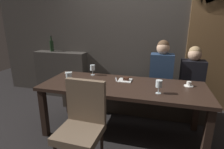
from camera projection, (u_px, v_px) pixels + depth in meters
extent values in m
plane|color=black|center=(122.00, 132.00, 2.65)|extent=(9.00, 9.00, 0.00)
cube|color=#423D38|center=(137.00, 25.00, 3.35)|extent=(6.00, 0.12, 3.00)
cube|color=brown|center=(214.00, 53.00, 3.08)|extent=(0.90, 0.05, 2.10)
cube|color=#38342F|center=(62.00, 74.00, 3.87)|extent=(1.10, 0.28, 0.95)
cube|color=black|center=(44.00, 113.00, 2.49)|extent=(0.08, 0.08, 0.69)
cube|color=black|center=(207.00, 137.00, 1.97)|extent=(0.08, 0.08, 0.69)
cube|color=black|center=(69.00, 94.00, 3.14)|extent=(0.08, 0.08, 0.69)
cube|color=black|center=(196.00, 108.00, 2.62)|extent=(0.08, 0.08, 0.69)
cube|color=#302119|center=(123.00, 86.00, 2.45)|extent=(2.20, 0.84, 0.04)
cube|color=#312A23|center=(130.00, 101.00, 3.25)|extent=(2.50, 0.40, 0.35)
cube|color=#473D33|center=(130.00, 90.00, 3.19)|extent=(2.50, 0.44, 0.10)
cylinder|color=#302119|center=(73.00, 140.00, 2.14)|extent=(0.04, 0.04, 0.42)
cylinder|color=#302119|center=(102.00, 146.00, 2.05)|extent=(0.04, 0.04, 0.42)
cube|color=brown|center=(79.00, 133.00, 1.85)|extent=(0.45, 0.45, 0.08)
cube|color=brown|center=(86.00, 101.00, 1.95)|extent=(0.44, 0.07, 0.48)
cube|color=navy|center=(161.00, 73.00, 2.94)|extent=(0.36, 0.24, 0.62)
sphere|color=tan|center=(163.00, 48.00, 2.82)|extent=(0.20, 0.20, 0.20)
sphere|color=brown|center=(163.00, 46.00, 2.82)|extent=(0.18, 0.18, 0.18)
cube|color=black|center=(192.00, 77.00, 2.87)|extent=(0.36, 0.24, 0.53)
sphere|color=tan|center=(195.00, 54.00, 2.77)|extent=(0.20, 0.20, 0.20)
sphere|color=#9E7F56|center=(195.00, 52.00, 2.77)|extent=(0.18, 0.18, 0.18)
cylinder|color=black|center=(52.00, 46.00, 3.78)|extent=(0.08, 0.08, 0.22)
cylinder|color=black|center=(51.00, 39.00, 3.73)|extent=(0.03, 0.03, 0.09)
cylinder|color=black|center=(51.00, 36.00, 3.72)|extent=(0.03, 0.03, 0.02)
cylinder|color=silver|center=(158.00, 93.00, 2.15)|extent=(0.06, 0.06, 0.00)
cylinder|color=silver|center=(158.00, 90.00, 2.14)|extent=(0.01, 0.01, 0.07)
cylinder|color=silver|center=(159.00, 84.00, 2.12)|extent=(0.08, 0.08, 0.08)
cylinder|color=silver|center=(69.00, 84.00, 2.47)|extent=(0.06, 0.06, 0.00)
cylinder|color=silver|center=(69.00, 81.00, 2.46)|extent=(0.01, 0.01, 0.07)
cylinder|color=silver|center=(69.00, 75.00, 2.43)|extent=(0.08, 0.08, 0.08)
cylinder|color=maroon|center=(69.00, 77.00, 2.44)|extent=(0.07, 0.07, 0.04)
cylinder|color=silver|center=(93.00, 75.00, 2.87)|extent=(0.06, 0.06, 0.00)
cylinder|color=silver|center=(93.00, 72.00, 2.86)|extent=(0.01, 0.01, 0.07)
cylinder|color=silver|center=(93.00, 68.00, 2.84)|extent=(0.08, 0.08, 0.08)
cylinder|color=white|center=(189.00, 86.00, 2.38)|extent=(0.12, 0.12, 0.01)
cylinder|color=white|center=(189.00, 84.00, 2.37)|extent=(0.06, 0.06, 0.06)
cylinder|color=brown|center=(189.00, 82.00, 2.37)|extent=(0.05, 0.05, 0.01)
cube|color=white|center=(125.00, 80.00, 2.60)|extent=(0.19, 0.19, 0.01)
cube|color=#381E14|center=(126.00, 79.00, 2.59)|extent=(0.08, 0.06, 0.04)
cube|color=silver|center=(116.00, 80.00, 2.64)|extent=(0.07, 0.17, 0.01)
cube|color=silver|center=(68.00, 73.00, 2.98)|extent=(0.14, 0.13, 0.01)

